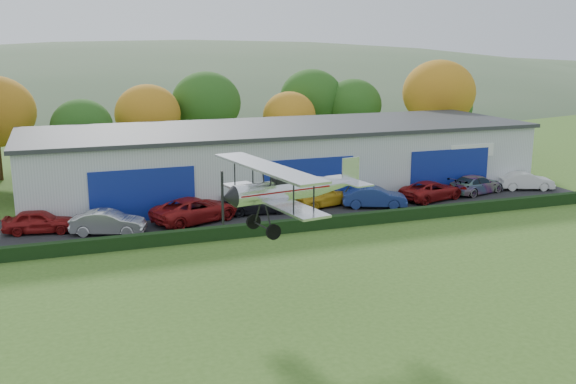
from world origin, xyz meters
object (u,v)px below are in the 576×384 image
object	(u,v)px
hangar	(282,158)
biplane	(288,188)
car_4	(322,196)
car_5	(375,197)
car_6	(431,190)
car_2	(195,210)
car_3	(256,204)
car_7	(476,184)
car_0	(39,221)
car_1	(108,222)
car_8	(526,181)

from	to	relation	value
hangar	biplane	xyz separation A→B (m)	(-7.48, -22.12, 2.71)
car_4	car_5	distance (m)	3.82
car_5	car_6	world-z (taller)	car_5
car_2	car_3	size ratio (longest dim) A/B	1.26
car_4	car_5	bearing A→B (deg)	-127.37
car_2	car_6	world-z (taller)	car_2
car_7	biplane	size ratio (longest dim) A/B	0.61
car_4	car_2	bearing A→B (deg)	82.15
car_6	biplane	world-z (taller)	biplane
biplane	car_0	bearing A→B (deg)	115.80
car_3	car_7	bearing A→B (deg)	-85.59
hangar	car_6	bearing A→B (deg)	-37.81
car_1	car_6	bearing A→B (deg)	-68.58
car_0	biplane	world-z (taller)	biplane
car_2	car_8	bearing A→B (deg)	-111.44
car_1	car_2	size ratio (longest dim) A/B	0.76
car_0	biplane	bearing A→B (deg)	-133.95
car_0	car_8	size ratio (longest dim) A/B	1.01
car_5	biplane	distance (m)	18.94
car_1	car_2	xyz separation A→B (m)	(5.75, 1.00, 0.08)
car_5	car_6	distance (m)	5.24
car_3	car_0	bearing A→B (deg)	94.33
car_5	car_8	bearing A→B (deg)	-63.83
hangar	car_7	distance (m)	15.73
car_8	car_3	bearing A→B (deg)	109.21
car_1	car_4	xyz separation A→B (m)	(15.38, 1.97, 0.05)
car_1	car_5	bearing A→B (deg)	-69.80
car_3	car_8	bearing A→B (deg)	-86.01
car_4	biplane	distance (m)	18.26
hangar	car_7	bearing A→B (deg)	-25.61
hangar	car_5	distance (m)	9.32
biplane	car_2	bearing A→B (deg)	85.15
hangar	car_0	world-z (taller)	hangar
car_0	car_2	size ratio (longest dim) A/B	0.73
car_7	biplane	distance (m)	26.87
car_0	car_1	distance (m)	4.45
car_0	car_6	bearing A→B (deg)	-81.22
car_6	car_5	bearing A→B (deg)	81.92
car_2	car_8	distance (m)	27.56
hangar	car_7	size ratio (longest dim) A/B	8.01
car_3	biplane	xyz separation A→B (m)	(-3.16, -15.41, 4.63)
car_4	car_7	xyz separation A→B (m)	(13.25, -0.25, -0.07)
car_1	car_5	world-z (taller)	car_5
car_3	car_6	distance (m)	13.87
hangar	car_2	world-z (taller)	hangar
car_3	car_5	world-z (taller)	car_5
car_4	car_8	size ratio (longest dim) A/B	1.09
car_5	car_0	bearing A→B (deg)	108.37
car_1	car_8	xyz separation A→B (m)	(33.31, 1.54, -0.04)
hangar	car_0	distance (m)	19.85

